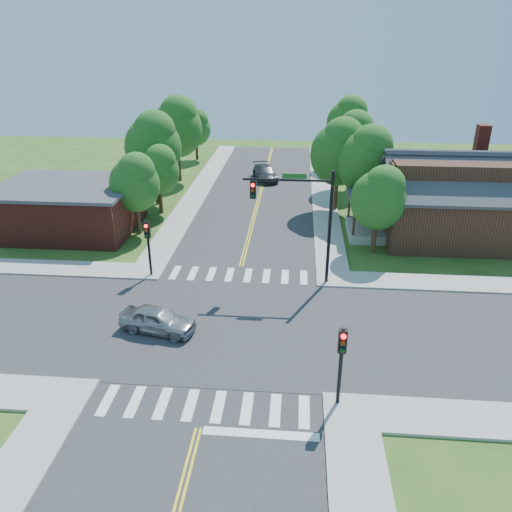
# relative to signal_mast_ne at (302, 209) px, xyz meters

# --- Properties ---
(ground) EXTENTS (100.00, 100.00, 0.00)m
(ground) POSITION_rel_signal_mast_ne_xyz_m (-3.91, -5.59, -4.85)
(ground) COLOR #2C5019
(ground) RESTS_ON ground
(road_ns) EXTENTS (10.00, 90.00, 0.04)m
(road_ns) POSITION_rel_signal_mast_ne_xyz_m (-3.91, -5.59, -4.83)
(road_ns) COLOR #2D2D30
(road_ns) RESTS_ON ground
(road_ew) EXTENTS (90.00, 10.00, 0.04)m
(road_ew) POSITION_rel_signal_mast_ne_xyz_m (-3.91, -5.59, -4.83)
(road_ew) COLOR #2D2D30
(road_ew) RESTS_ON ground
(intersection_patch) EXTENTS (10.20, 10.20, 0.06)m
(intersection_patch) POSITION_rel_signal_mast_ne_xyz_m (-3.91, -5.59, -4.85)
(intersection_patch) COLOR #2D2D30
(intersection_patch) RESTS_ON ground
(sidewalk_ne) EXTENTS (40.00, 40.00, 0.14)m
(sidewalk_ne) POSITION_rel_signal_mast_ne_xyz_m (11.90, 10.23, -4.78)
(sidewalk_ne) COLOR #9E9B93
(sidewalk_ne) RESTS_ON ground
(sidewalk_nw) EXTENTS (40.00, 40.00, 0.14)m
(sidewalk_nw) POSITION_rel_signal_mast_ne_xyz_m (-19.73, 10.23, -4.78)
(sidewalk_nw) COLOR #9E9B93
(sidewalk_nw) RESTS_ON ground
(crosswalk_north) EXTENTS (8.85, 2.00, 0.01)m
(crosswalk_north) POSITION_rel_signal_mast_ne_xyz_m (-3.91, 0.61, -4.80)
(crosswalk_north) COLOR white
(crosswalk_north) RESTS_ON ground
(crosswalk_south) EXTENTS (8.85, 2.00, 0.01)m
(crosswalk_south) POSITION_rel_signal_mast_ne_xyz_m (-3.91, -11.79, -4.80)
(crosswalk_south) COLOR white
(crosswalk_south) RESTS_ON ground
(centerline) EXTENTS (0.30, 90.00, 0.01)m
(centerline) POSITION_rel_signal_mast_ne_xyz_m (-3.91, -5.59, -4.80)
(centerline) COLOR yellow
(centerline) RESTS_ON ground
(stop_bar) EXTENTS (4.60, 0.45, 0.09)m
(stop_bar) POSITION_rel_signal_mast_ne_xyz_m (-1.41, -13.19, -4.85)
(stop_bar) COLOR white
(stop_bar) RESTS_ON ground
(signal_mast_ne) EXTENTS (5.30, 0.42, 7.20)m
(signal_mast_ne) POSITION_rel_signal_mast_ne_xyz_m (0.00, 0.00, 0.00)
(signal_mast_ne) COLOR black
(signal_mast_ne) RESTS_ON ground
(signal_pole_se) EXTENTS (0.34, 0.42, 3.80)m
(signal_pole_se) POSITION_rel_signal_mast_ne_xyz_m (1.69, -11.21, -2.19)
(signal_pole_se) COLOR black
(signal_pole_se) RESTS_ON ground
(signal_pole_nw) EXTENTS (0.34, 0.42, 3.80)m
(signal_pole_nw) POSITION_rel_signal_mast_ne_xyz_m (-9.51, -0.01, -2.19)
(signal_pole_nw) COLOR black
(signal_pole_nw) RESTS_ON ground
(house_ne) EXTENTS (13.05, 8.80, 7.11)m
(house_ne) POSITION_rel_signal_mast_ne_xyz_m (11.19, 8.65, -1.52)
(house_ne) COLOR #331912
(house_ne) RESTS_ON ground
(building_nw) EXTENTS (10.40, 8.40, 3.73)m
(building_nw) POSITION_rel_signal_mast_ne_xyz_m (-18.11, 7.61, -2.97)
(building_nw) COLOR maroon
(building_nw) RESTS_ON ground
(tree_e_a) EXTENTS (3.77, 3.58, 6.40)m
(tree_e_a) POSITION_rel_signal_mast_ne_xyz_m (5.28, 5.03, -0.66)
(tree_e_a) COLOR #382314
(tree_e_a) RESTS_ON ground
(tree_e_b) EXTENTS (4.65, 4.42, 7.90)m
(tree_e_b) POSITION_rel_signal_mast_ne_xyz_m (5.18, 12.11, 0.33)
(tree_e_b) COLOR #382314
(tree_e_b) RESTS_ON ground
(tree_e_c) EXTENTS (4.60, 4.37, 7.82)m
(tree_e_c) POSITION_rel_signal_mast_ne_xyz_m (4.78, 20.44, 0.27)
(tree_e_c) COLOR #382314
(tree_e_c) RESTS_ON ground
(tree_e_d) EXTENTS (4.78, 4.54, 8.13)m
(tree_e_d) POSITION_rel_signal_mast_ne_xyz_m (5.13, 29.39, 0.48)
(tree_e_d) COLOR #382314
(tree_e_d) RESTS_ON ground
(tree_w_a) EXTENTS (3.78, 3.59, 6.43)m
(tree_w_a) POSITION_rel_signal_mast_ne_xyz_m (-12.44, 7.27, -0.64)
(tree_w_a) COLOR #382314
(tree_w_a) RESTS_ON ground
(tree_w_b) EXTENTS (4.95, 4.70, 8.41)m
(tree_w_b) POSITION_rel_signal_mast_ne_xyz_m (-12.95, 14.58, 0.66)
(tree_w_b) COLOR #382314
(tree_w_b) RESTS_ON ground
(tree_w_c) EXTENTS (5.16, 4.90, 8.77)m
(tree_w_c) POSITION_rel_signal_mast_ne_xyz_m (-12.65, 22.38, 0.89)
(tree_w_c) COLOR #382314
(tree_w_c) RESTS_ON ground
(tree_w_d) EXTENTS (3.56, 3.39, 6.06)m
(tree_w_d) POSITION_rel_signal_mast_ne_xyz_m (-12.65, 31.81, -0.89)
(tree_w_d) COLOR #382314
(tree_w_d) RESTS_ON ground
(tree_house) EXTENTS (4.78, 4.55, 8.13)m
(tree_house) POSITION_rel_signal_mast_ne_xyz_m (3.11, 14.05, 0.48)
(tree_house) COLOR #382314
(tree_house) RESTS_ON ground
(tree_bldg) EXTENTS (3.54, 3.36, 6.02)m
(tree_bldg) POSITION_rel_signal_mast_ne_xyz_m (-11.96, 12.10, -0.91)
(tree_bldg) COLOR #382314
(tree_bldg) RESTS_ON ground
(car_silver) EXTENTS (3.35, 4.72, 1.37)m
(car_silver) POSITION_rel_signal_mast_ne_xyz_m (-7.35, -6.29, -4.16)
(car_silver) COLOR #A1A3A8
(car_silver) RESTS_ON ground
(car_dgrey) EXTENTS (4.67, 6.12, 1.47)m
(car_dgrey) POSITION_rel_signal_mast_ne_xyz_m (-3.78, 23.39, -4.12)
(car_dgrey) COLOR #313437
(car_dgrey) RESTS_ON ground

